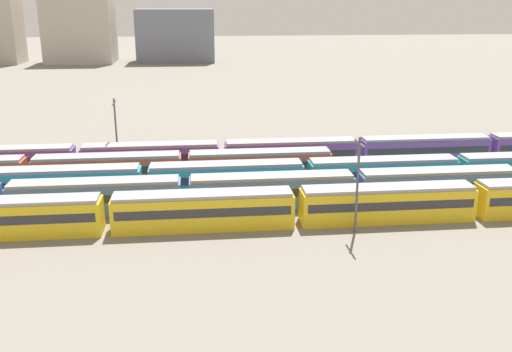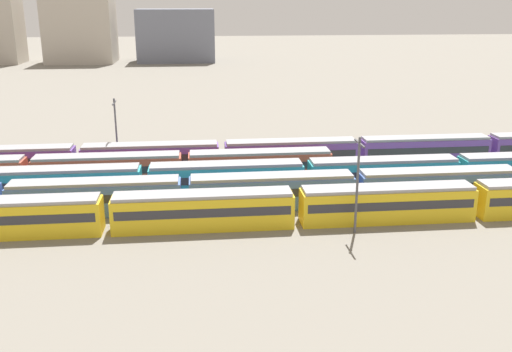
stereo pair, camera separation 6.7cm
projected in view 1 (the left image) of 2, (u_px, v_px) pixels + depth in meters
ground_plane at (46, 200)px, 65.68m from camera, size 600.00×600.00×0.00m
train_track_0 at (387, 203)px, 58.98m from camera, size 93.60×3.06×3.75m
train_track_1 at (272, 191)px, 62.77m from camera, size 93.60×3.06×3.75m
train_track_2 at (306, 176)px, 68.19m from camera, size 74.70×3.06×3.75m
train_track_3 at (108, 169)px, 70.71m from camera, size 55.80×3.06×3.75m
train_track_4 at (358, 151)px, 79.03m from camera, size 112.50×3.06×3.75m
catenary_pole_0 at (358, 181)px, 54.89m from camera, size 0.24×3.20×9.66m
catenary_pole_1 at (116, 129)px, 77.51m from camera, size 0.24×3.20×9.35m
distant_building_1 at (80, 31)px, 204.07m from camera, size 23.37×19.62×22.24m
distant_building_2 at (176, 35)px, 208.04m from camera, size 27.55×17.34×18.55m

